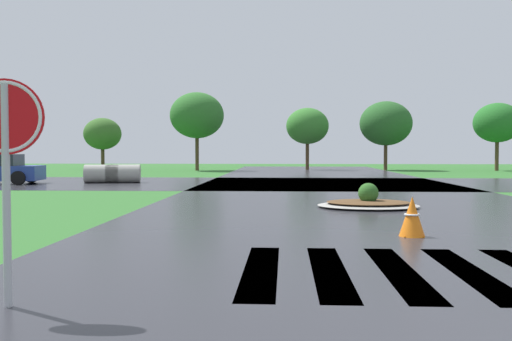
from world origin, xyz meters
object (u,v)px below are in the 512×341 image
median_island (368,203)px  drainage_pipe_stack (113,174)px  stop_sign (5,139)px  traffic_cone (412,217)px

median_island → drainage_pipe_stack: (-10.65, 10.95, 0.31)m
median_island → drainage_pipe_stack: drainage_pipe_stack is taller
stop_sign → traffic_cone: 7.15m
traffic_cone → stop_sign: bearing=-136.7°
stop_sign → median_island: bearing=52.9°
stop_sign → median_island: 11.25m
stop_sign → traffic_cone: (5.11, 4.82, -1.34)m
stop_sign → traffic_cone: size_ratio=3.11×
median_island → traffic_cone: traffic_cone is taller
stop_sign → drainage_pipe_stack: 21.63m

